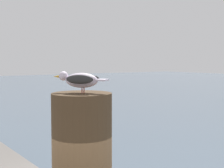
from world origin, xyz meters
name	(u,v)px	position (x,y,z in m)	size (l,w,h in m)	color
seagull	(81,80)	(0.32, -0.50, 2.88)	(0.34, 0.27, 0.14)	#C66A60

